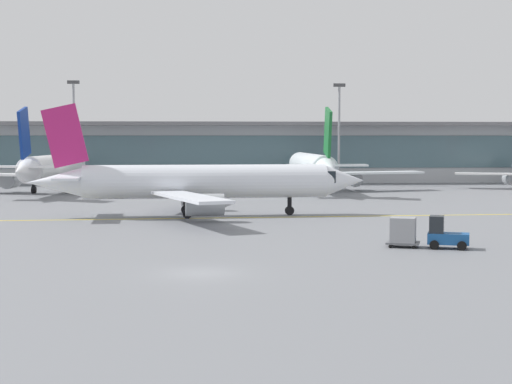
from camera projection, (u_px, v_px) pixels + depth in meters
name	position (u px, v px, depth m)	size (l,w,h in m)	color
ground_plane	(200.00, 273.00, 42.36)	(400.00, 400.00, 0.00)	slate
taxiway_centreline_stripe	(206.00, 218.00, 71.30)	(110.00, 0.36, 0.01)	yellow
terminal_concourse	(202.00, 152.00, 128.67)	(167.38, 11.00, 9.60)	#B2B7BC
gate_airplane_1	(53.00, 168.00, 104.69)	(30.01, 32.35, 10.71)	white
gate_airplane_2	(312.00, 167.00, 108.48)	(30.41, 32.61, 10.83)	white
taxiing_regional_jet	(202.00, 183.00, 73.04)	(30.74, 28.53, 10.18)	silver
baggage_tug	(445.00, 235.00, 51.64)	(2.91, 2.27, 2.10)	#194C8C
cargo_dolly_lead	(403.00, 231.00, 52.31)	(2.50, 2.19, 1.94)	#595B60
apron_light_mast_1	(74.00, 128.00, 120.99)	(1.80, 0.36, 15.72)	gray
apron_light_mast_2	(339.00, 130.00, 121.21)	(1.80, 0.36, 15.28)	gray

